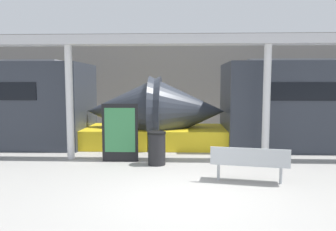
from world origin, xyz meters
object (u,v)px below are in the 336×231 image
at_px(bench_near, 249,161).
at_px(poster_board, 120,133).
at_px(support_column_far, 70,103).
at_px(support_column_near, 266,103).
at_px(trash_bin, 157,148).

relative_size(bench_near, poster_board, 1.07).
height_order(poster_board, support_column_far, support_column_far).
xyz_separation_m(poster_board, support_column_far, (-1.63, 0.34, 0.87)).
relative_size(poster_board, support_column_far, 0.50).
bearing_deg(poster_board, support_column_far, 168.19).
bearing_deg(support_column_near, support_column_far, 180.00).
relative_size(trash_bin, poster_board, 0.55).
bearing_deg(poster_board, support_column_near, 4.41).
xyz_separation_m(trash_bin, support_column_far, (-2.76, 0.68, 1.27)).
relative_size(support_column_near, support_column_far, 1.00).
distance_m(bench_near, trash_bin, 2.85).
distance_m(bench_near, poster_board, 4.00).
xyz_separation_m(poster_board, support_column_near, (4.42, 0.34, 0.87)).
bearing_deg(trash_bin, support_column_near, 11.66).
bearing_deg(support_column_near, trash_bin, -168.34).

